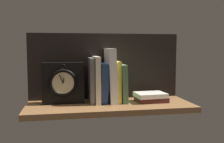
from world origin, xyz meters
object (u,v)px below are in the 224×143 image
(book_white_catcher, at_px, (111,75))
(book_yellow_seinlanguage, at_px, (117,81))
(book_cream_twain, at_px, (96,79))
(book_blue_modern, at_px, (103,83))
(book_green_romantic, at_px, (122,83))
(book_stack_side, at_px, (151,97))
(framed_clock, at_px, (63,83))
(book_gray_chess, at_px, (91,80))

(book_white_catcher, distance_m, book_yellow_seinlanguage, 0.04)
(book_cream_twain, height_order, book_blue_modern, book_cream_twain)
(book_green_romantic, bearing_deg, book_blue_modern, 180.00)
(book_yellow_seinlanguage, xyz_separation_m, book_stack_side, (0.16, -0.04, -0.07))
(book_yellow_seinlanguage, xyz_separation_m, framed_clock, (-0.25, 0.00, -0.00))
(book_yellow_seinlanguage, bearing_deg, book_stack_side, -12.86)
(book_gray_chess, relative_size, book_white_catcher, 0.83)
(book_blue_modern, xyz_separation_m, book_green_romantic, (0.09, 0.00, -0.00))
(book_white_catcher, bearing_deg, book_gray_chess, 180.00)
(book_blue_modern, height_order, book_yellow_seinlanguage, book_yellow_seinlanguage)
(framed_clock, height_order, book_stack_side, framed_clock)
(book_blue_modern, distance_m, framed_clock, 0.18)
(book_green_romantic, xyz_separation_m, book_stack_side, (0.13, -0.04, -0.07))
(book_yellow_seinlanguage, bearing_deg, framed_clock, 179.39)
(book_cream_twain, relative_size, book_blue_modern, 1.18)
(book_gray_chess, bearing_deg, book_blue_modern, 0.00)
(framed_clock, bearing_deg, book_stack_side, -5.44)
(book_white_catcher, distance_m, book_stack_side, 0.22)
(book_cream_twain, bearing_deg, book_blue_modern, 0.00)
(book_blue_modern, xyz_separation_m, framed_clock, (-0.18, 0.00, 0.00))
(book_cream_twain, relative_size, book_yellow_seinlanguage, 1.12)
(book_green_romantic, bearing_deg, book_cream_twain, 180.00)
(book_gray_chess, distance_m, framed_clock, 0.13)
(book_white_catcher, bearing_deg, book_green_romantic, 0.00)
(book_cream_twain, bearing_deg, book_green_romantic, 0.00)
(book_cream_twain, xyz_separation_m, book_green_romantic, (0.12, 0.00, -0.02))
(book_gray_chess, height_order, book_blue_modern, book_gray_chess)
(book_blue_modern, distance_m, book_stack_side, 0.24)
(book_gray_chess, bearing_deg, book_green_romantic, 0.00)
(book_gray_chess, xyz_separation_m, book_yellow_seinlanguage, (0.12, 0.00, -0.01))
(book_cream_twain, bearing_deg, book_stack_side, -8.08)
(book_white_catcher, distance_m, book_green_romantic, 0.07)
(book_cream_twain, height_order, book_green_romantic, book_cream_twain)
(book_yellow_seinlanguage, height_order, framed_clock, book_yellow_seinlanguage)
(book_cream_twain, bearing_deg, book_white_catcher, 0.00)
(book_gray_chess, distance_m, book_stack_side, 0.29)
(book_gray_chess, height_order, framed_clock, book_gray_chess)
(book_blue_modern, distance_m, book_white_catcher, 0.05)
(book_gray_chess, bearing_deg, book_white_catcher, 0.00)
(book_yellow_seinlanguage, relative_size, book_stack_side, 1.28)
(book_gray_chess, relative_size, book_stack_side, 1.39)
(book_gray_chess, distance_m, book_cream_twain, 0.02)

